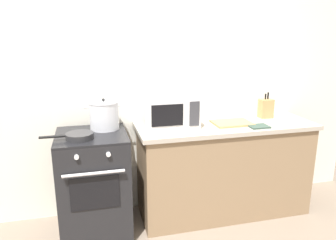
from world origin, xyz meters
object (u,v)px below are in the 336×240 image
stove (94,183)px  microwave (169,110)px  frying_pan (79,136)px  knife_block (266,108)px  oven_mitt (259,126)px  stock_pot (104,115)px  cutting_board (232,123)px

stove → microwave: microwave is taller
microwave → stove: bearing=-173.6°
frying_pan → knife_block: 1.86m
frying_pan → knife_block: size_ratio=1.64×
microwave → oven_mitt: microwave is taller
stove → stock_pot: stock_pot is taller
cutting_board → knife_block: (0.43, 0.14, 0.09)m
stove → knife_block: size_ratio=3.55×
stove → frying_pan: 0.51m
stock_pot → cutting_board: 1.19m
frying_pan → oven_mitt: bearing=-1.7°
microwave → frying_pan: bearing=-166.8°
frying_pan → microwave: 0.84m
stock_pot → knife_block: stock_pot is taller
stove → stock_pot: size_ratio=2.64×
oven_mitt → microwave: bearing=163.2°
stock_pot → cutting_board: (1.18, -0.14, -0.12)m
oven_mitt → knife_block: bearing=51.0°
frying_pan → microwave: (0.81, 0.19, 0.12)m
stock_pot → knife_block: bearing=0.2°
stove → microwave: (0.71, 0.08, 0.61)m
knife_block → oven_mitt: size_ratio=1.44×
stove → oven_mitt: bearing=-6.1°
cutting_board → frying_pan: bearing=-175.4°
frying_pan → oven_mitt: size_ratio=2.36×
frying_pan → oven_mitt: 1.59m
knife_block → oven_mitt: knife_block is taller
microwave → knife_block: size_ratio=1.93×
frying_pan → oven_mitt: frying_pan is taller
knife_block → cutting_board: bearing=-162.1°
cutting_board → knife_block: bearing=17.9°
stove → microwave: size_ratio=1.84×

